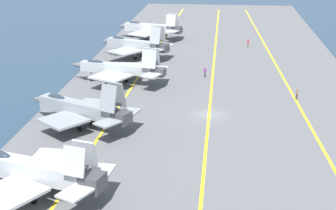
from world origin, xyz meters
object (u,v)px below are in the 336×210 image
(parked_jet_sixth, at_px, (150,28))
(crew_brown_vest, at_px, (297,93))
(parked_jet_fourth, at_px, (119,69))
(parked_jet_third, at_px, (80,108))
(crew_red_vest, at_px, (248,42))
(crew_purple_vest, at_px, (205,72))
(parked_jet_second, at_px, (32,170))
(parked_jet_fifth, at_px, (135,45))

(parked_jet_sixth, xyz_separation_m, crew_brown_vest, (-41.60, -28.07, -1.51))
(parked_jet_fourth, distance_m, crew_brown_vest, 28.62)
(parked_jet_third, xyz_separation_m, crew_red_vest, (50.10, -23.42, -1.59))
(parked_jet_third, bearing_deg, crew_brown_vest, -63.71)
(parked_jet_fourth, bearing_deg, parked_jet_sixth, -0.04)
(crew_brown_vest, relative_size, crew_purple_vest, 1.01)
(crew_brown_vest, distance_m, crew_red_vest, 36.11)
(parked_jet_sixth, relative_size, crew_brown_vest, 8.78)
(crew_purple_vest, bearing_deg, crew_brown_vest, -126.76)
(parked_jet_second, xyz_separation_m, crew_purple_vest, (43.25, -14.76, -1.74))
(parked_jet_fourth, height_order, crew_brown_vest, parked_jet_fourth)
(crew_brown_vest, bearing_deg, parked_jet_fourth, 79.59)
(parked_jet_third, xyz_separation_m, parked_jet_sixth, (56.07, -1.21, -0.05))
(parked_jet_fifth, distance_m, crew_purple_vest, 19.04)
(parked_jet_sixth, height_order, crew_red_vest, parked_jet_sixth)
(parked_jet_fifth, relative_size, crew_red_vest, 8.71)
(parked_jet_fifth, height_order, crew_red_vest, parked_jet_fifth)
(crew_brown_vest, bearing_deg, crew_red_vest, 9.36)
(parked_jet_third, bearing_deg, parked_jet_fourth, -3.46)
(crew_purple_vest, height_order, crew_red_vest, crew_purple_vest)
(parked_jet_second, height_order, parked_jet_fifth, parked_jet_fifth)
(parked_jet_third, height_order, parked_jet_fifth, parked_jet_fifth)
(parked_jet_third, relative_size, crew_brown_vest, 8.75)
(parked_jet_second, relative_size, parked_jet_fourth, 0.94)
(crew_purple_vest, bearing_deg, parked_jet_sixth, 24.09)
(parked_jet_third, bearing_deg, parked_jet_fifth, -1.15)
(parked_jet_fourth, relative_size, crew_purple_vest, 9.42)
(crew_brown_vest, bearing_deg, parked_jet_second, 138.38)
(crew_brown_vest, distance_m, crew_purple_vest, 17.75)
(parked_jet_fourth, xyz_separation_m, parked_jet_fifth, (17.89, 0.43, 0.06))
(parked_jet_second, distance_m, parked_jet_sixth, 74.23)
(parked_jet_fifth, bearing_deg, crew_brown_vest, -128.94)
(crew_red_vest, bearing_deg, crew_purple_vest, 161.54)
(crew_red_vest, bearing_deg, parked_jet_third, 154.95)
(crew_purple_vest, distance_m, crew_red_vest, 26.37)
(parked_jet_sixth, distance_m, crew_red_vest, 23.04)
(parked_jet_sixth, relative_size, crew_purple_vest, 8.91)
(parked_jet_sixth, height_order, crew_purple_vest, parked_jet_sixth)
(parked_jet_fourth, distance_m, parked_jet_sixth, 36.44)
(crew_brown_vest, xyz_separation_m, crew_purple_vest, (10.62, 14.22, -0.02))
(parked_jet_second, distance_m, parked_jet_fifth, 55.68)
(parked_jet_fifth, height_order, crew_brown_vest, parked_jet_fifth)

